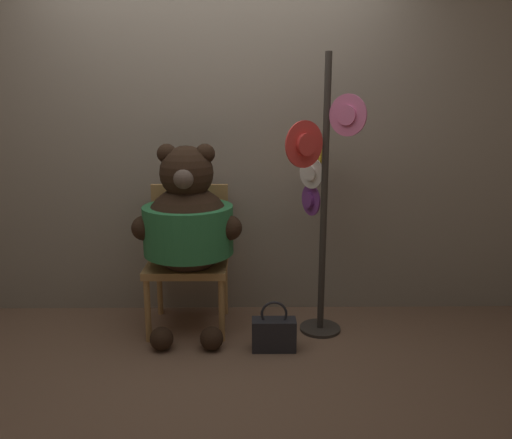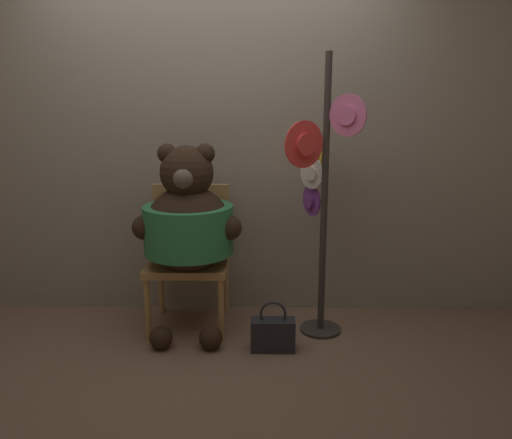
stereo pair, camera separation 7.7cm
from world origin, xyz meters
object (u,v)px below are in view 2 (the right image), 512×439
Objects in this scene: handbag_on_ground at (273,334)px; chair at (190,250)px; hat_display_rack at (320,192)px; teddy_bear at (188,224)px.

chair is at bearing 143.35° from handbag_on_ground.
hat_display_rack is (0.88, -0.14, 0.44)m from chair.
teddy_bear is 0.88m from hat_display_rack.
hat_display_rack reaches higher than teddy_bear.
teddy_bear is 3.90× the size of handbag_on_ground.
hat_display_rack is at bearing 1.76° from teddy_bear.
hat_display_rack reaches higher than handbag_on_ground.
teddy_bear is at bearing -178.24° from hat_display_rack.
teddy_bear is at bearing -82.42° from chair.
handbag_on_ground is (0.58, -0.43, -0.42)m from chair.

